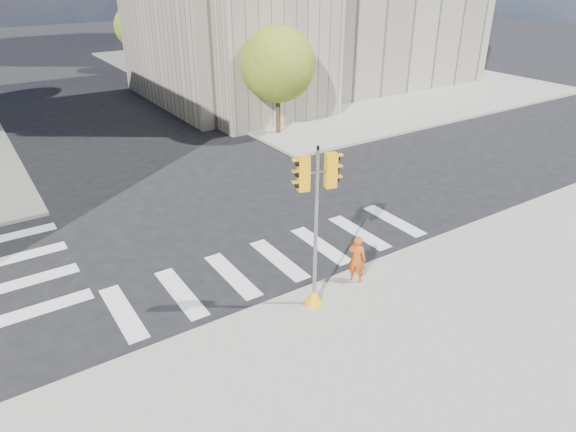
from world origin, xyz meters
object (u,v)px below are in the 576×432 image
object	(u,v)px
photographer	(357,259)
traffic_signal	(315,242)
lamp_far	(165,24)
lamp_near	(250,45)

from	to	relation	value
photographer	traffic_signal	bearing A→B (deg)	68.28
lamp_far	traffic_signal	bearing A→B (deg)	-104.81
lamp_near	photographer	distance (m)	20.16
lamp_near	photographer	bearing A→B (deg)	-110.26
lamp_near	lamp_far	xyz separation A→B (m)	(0.00, 14.00, 0.00)
lamp_near	photographer	size ratio (longest dim) A/B	5.11
lamp_near	lamp_far	bearing A→B (deg)	90.00
traffic_signal	photographer	size ratio (longest dim) A/B	3.07
lamp_far	photographer	world-z (taller)	lamp_far
lamp_near	photographer	xyz separation A→B (m)	(-6.87, -18.60, -3.64)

